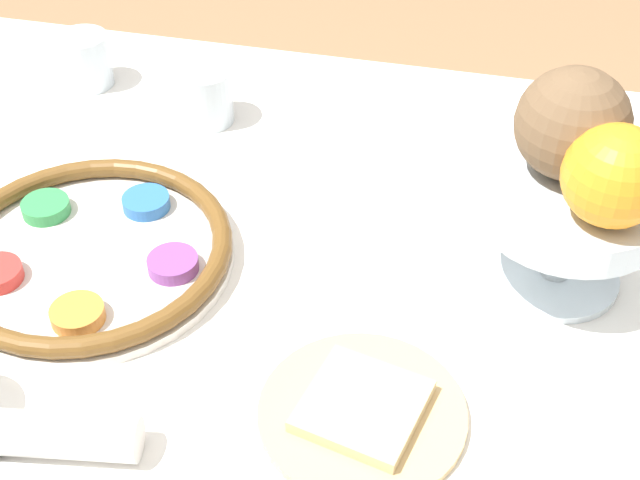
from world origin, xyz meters
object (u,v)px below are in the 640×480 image
cup_near (206,96)px  cup_mid (85,60)px  napkin_roll (46,434)px  seder_plate (89,251)px  coconut (573,124)px  orange_fruit (615,176)px  bread_plate (362,411)px  fruit_stand (568,214)px

cup_near → cup_mid: 0.18m
napkin_roll → cup_near: cup_near is taller
seder_plate → cup_near: 0.27m
coconut → cup_near: 0.46m
orange_fruit → bread_plate: bearing=-135.2°
orange_fruit → cup_near: (-0.44, 0.22, -0.12)m
fruit_stand → bread_plate: (-0.15, -0.21, -0.07)m
napkin_roll → seder_plate: bearing=105.8°
bread_plate → cup_mid: (-0.44, 0.44, 0.03)m
cup_near → cup_mid: (-0.18, 0.05, 0.00)m
coconut → cup_near: size_ratio=1.53×
coconut → bread_plate: coconut is taller
seder_plate → cup_near: bearing=83.6°
fruit_stand → orange_fruit: orange_fruit is taller
napkin_roll → cup_mid: bearing=111.2°
cup_near → orange_fruit: bearing=-26.6°
fruit_stand → orange_fruit: bearing=-52.7°
orange_fruit → napkin_roll: 0.51m
coconut → bread_plate: (-0.14, -0.23, -0.15)m
coconut → cup_mid: 0.63m
seder_plate → bread_plate: (0.30, -0.12, -0.01)m
fruit_stand → napkin_roll: 0.49m
orange_fruit → napkin_roll: bearing=-147.6°
orange_fruit → cup_mid: size_ratio=1.32×
coconut → napkin_roll: (-0.38, -0.32, -0.14)m
seder_plate → fruit_stand: size_ratio=1.66×
cup_mid → seder_plate: bearing=-65.4°
bread_plate → coconut: bearing=59.5°
seder_plate → orange_fruit: 0.50m
napkin_roll → coconut: bearing=40.6°
fruit_stand → cup_near: 0.46m
fruit_stand → cup_near: size_ratio=2.54×
napkin_roll → cup_near: 0.49m
seder_plate → cup_near: (0.03, 0.27, 0.02)m
bread_plate → cup_mid: cup_mid is taller
coconut → napkin_roll: bearing=-139.4°
napkin_roll → cup_near: size_ratio=2.30×
bread_plate → napkin_roll: napkin_roll is taller
coconut → napkin_roll: 0.52m
napkin_roll → cup_mid: size_ratio=2.30×
seder_plate → napkin_roll: 0.22m
orange_fruit → coconut: bearing=121.2°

